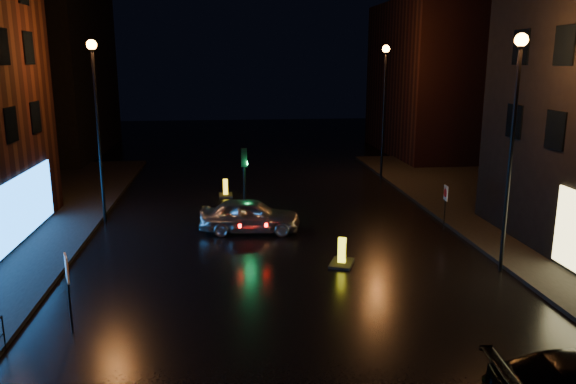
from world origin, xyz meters
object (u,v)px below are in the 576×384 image
bollard_near (342,259)px  silver_hatchback (250,215)px  road_sign_left (67,275)px  traffic_signal (245,208)px  bollard_far (226,192)px  road_sign_right (446,197)px

bollard_near → silver_hatchback: bearing=148.0°
silver_hatchback → road_sign_left: size_ratio=1.94×
traffic_signal → bollard_far: (-0.92, 4.73, -0.29)m
traffic_signal → silver_hatchback: 2.20m
road_sign_right → bollard_near: bearing=40.1°
traffic_signal → silver_hatchback: traffic_signal is taller
bollard_far → road_sign_left: bearing=-106.8°
bollard_far → road_sign_left: size_ratio=0.49×
bollard_far → traffic_signal: bearing=-80.4°
road_sign_right → traffic_signal: bearing=-12.8°
silver_hatchback → road_sign_right: size_ratio=2.17×
bollard_near → bollard_far: (-4.29, 11.46, -0.02)m
bollard_far → road_sign_right: bearing=-39.2°
road_sign_left → road_sign_right: 16.42m
bollard_far → road_sign_right: road_sign_right is taller
bollard_near → road_sign_left: bearing=-130.4°
silver_hatchback → bollard_near: silver_hatchback is taller
road_sign_left → road_sign_right: bearing=9.8°
road_sign_right → bollard_far: bearing=-32.8°
road_sign_left → silver_hatchback: bearing=38.2°
road_sign_left → road_sign_right: size_ratio=1.12×
road_sign_right → silver_hatchback: bearing=0.6°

